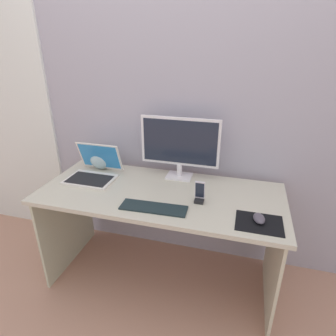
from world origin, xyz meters
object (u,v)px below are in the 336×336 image
Objects in this scene: fishbowl at (101,158)px; keyboard_external at (154,208)px; laptop at (94,172)px; mouse at (259,218)px; monitor at (180,145)px; phone_in_dock at (200,195)px.

fishbowl is 0.74m from keyboard_external.
laptop reaches higher than mouse.
monitor is at bearing 130.65° from mouse.
mouse is at bearing -20.28° from fishbowl.
keyboard_external is at bearing -27.28° from laptop.
mouse is at bearing -38.01° from monitor.
fishbowl is 1.25× the size of phone_in_dock.
fishbowl is 1.74× the size of mouse.
mouse is (1.14, -0.25, -0.03)m from laptop.
phone_in_dock reaches higher than keyboard_external.
laptop is 0.18m from fishbowl.
laptop reaches higher than keyboard_external.
monitor is 0.42m from phone_in_dock.
laptop is 0.80m from phone_in_dock.
fishbowl is at bearing 179.85° from monitor.
fishbowl reaches higher than mouse.
monitor is 0.52m from keyboard_external.
phone_in_dock is at bearing 149.49° from mouse.
laptop is 2.39× the size of phone_in_dock.
laptop is 1.92× the size of fishbowl.
monitor is 3.18× the size of fishbowl.
mouse is at bearing -12.57° from laptop.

